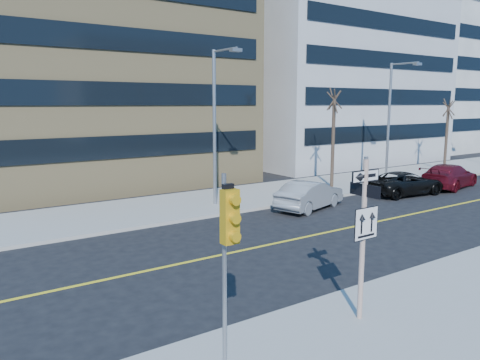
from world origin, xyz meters
TOP-DOWN VIEW (x-y plane):
  - ground at (0.00, 0.00)m, footprint 120.00×120.00m
  - far_sidewalk at (18.00, 12.00)m, footprint 66.00×6.00m
  - road_centerline at (12.00, 4.00)m, footprint 40.00×0.14m
  - sign_pole at (0.00, -2.51)m, footprint 0.92×0.92m
  - traffic_signal at (-4.00, -2.66)m, footprint 0.32×0.45m
  - parked_car_b at (7.82, 7.78)m, footprint 2.81×4.80m
  - parked_car_c at (15.26, 7.42)m, footprint 2.92×5.29m
  - parked_car_d at (19.60, 7.26)m, footprint 3.28×5.75m
  - streetlight_a at (4.00, 10.76)m, footprint 0.55×2.25m
  - streetlight_b at (18.00, 10.76)m, footprint 0.55×2.25m
  - street_tree_west at (13.00, 11.30)m, footprint 1.80×1.80m
  - street_tree_east at (26.00, 11.60)m, footprint 1.80×1.80m
  - building_brick at (2.00, 25.00)m, footprint 18.00×18.00m
  - building_grey_mid at (24.00, 24.00)m, footprint 20.00×16.00m
  - building_grey_far at (45.00, 27.00)m, footprint 18.00×18.00m

SIDE VIEW (x-z plane):
  - ground at x=0.00m, z-range 0.00..0.00m
  - road_centerline at x=12.00m, z-range 0.00..0.01m
  - far_sidewalk at x=18.00m, z-range 0.00..0.15m
  - parked_car_c at x=15.26m, z-range 0.00..1.40m
  - parked_car_b at x=7.82m, z-range 0.00..1.50m
  - parked_car_d at x=19.60m, z-range 0.00..1.57m
  - sign_pole at x=0.00m, z-range 0.41..4.47m
  - traffic_signal at x=-4.00m, z-range 1.03..5.03m
  - streetlight_a at x=4.00m, z-range 0.76..8.76m
  - streetlight_b at x=18.00m, z-range 0.76..8.76m
  - street_tree_east at x=26.00m, z-range 2.07..7.82m
  - street_tree_west at x=13.00m, z-range 2.35..8.70m
  - building_grey_mid at x=24.00m, z-range 0.00..15.00m
  - building_grey_far at x=45.00m, z-range 0.00..16.00m
  - building_brick at x=2.00m, z-range 0.00..18.00m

